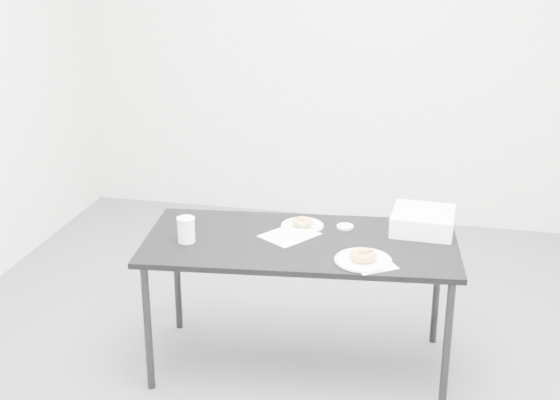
% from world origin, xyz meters
% --- Properties ---
extents(floor, '(4.00, 4.00, 0.00)m').
position_xyz_m(floor, '(0.00, 0.00, 0.00)').
color(floor, '#4E4E53').
rests_on(floor, ground).
extents(wall_back, '(4.00, 0.02, 2.70)m').
position_xyz_m(wall_back, '(0.00, 2.00, 1.35)').
color(wall_back, silver).
rests_on(wall_back, floor).
extents(table, '(1.56, 0.85, 0.68)m').
position_xyz_m(table, '(0.04, -0.08, 0.63)').
color(table, black).
rests_on(table, floor).
extents(scorecard, '(0.31, 0.32, 0.00)m').
position_xyz_m(scorecard, '(-0.03, -0.03, 0.68)').
color(scorecard, white).
rests_on(scorecard, table).
extents(logo_patch, '(0.06, 0.06, 0.00)m').
position_xyz_m(logo_patch, '(0.04, 0.07, 0.68)').
color(logo_patch, green).
rests_on(logo_patch, scorecard).
extents(pen, '(0.12, 0.03, 0.01)m').
position_xyz_m(pen, '(0.03, 0.06, 0.69)').
color(pen, '#0D966D').
rests_on(pen, scorecard).
extents(napkin, '(0.25, 0.25, 0.00)m').
position_xyz_m(napkin, '(0.40, -0.27, 0.68)').
color(napkin, white).
rests_on(napkin, table).
extents(plate_near, '(0.26, 0.26, 0.01)m').
position_xyz_m(plate_near, '(0.36, -0.25, 0.69)').
color(plate_near, white).
rests_on(plate_near, napkin).
extents(donut_near, '(0.16, 0.16, 0.04)m').
position_xyz_m(donut_near, '(0.36, -0.25, 0.71)').
color(donut_near, '#D08441').
rests_on(donut_near, plate_near).
extents(plate_far, '(0.21, 0.21, 0.01)m').
position_xyz_m(plate_far, '(0.01, 0.10, 0.68)').
color(plate_far, white).
rests_on(plate_far, table).
extents(donut_far, '(0.12, 0.12, 0.03)m').
position_xyz_m(donut_far, '(0.01, 0.10, 0.70)').
color(donut_far, '#D08441').
rests_on(donut_far, plate_far).
extents(coffee_cup, '(0.08, 0.08, 0.12)m').
position_xyz_m(coffee_cup, '(-0.49, -0.21, 0.74)').
color(coffee_cup, white).
rests_on(coffee_cup, table).
extents(cup_lid, '(0.08, 0.08, 0.01)m').
position_xyz_m(cup_lid, '(0.22, 0.13, 0.69)').
color(cup_lid, white).
rests_on(cup_lid, table).
extents(bakery_box, '(0.31, 0.31, 0.10)m').
position_xyz_m(bakery_box, '(0.60, 0.18, 0.73)').
color(bakery_box, white).
rests_on(bakery_box, table).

